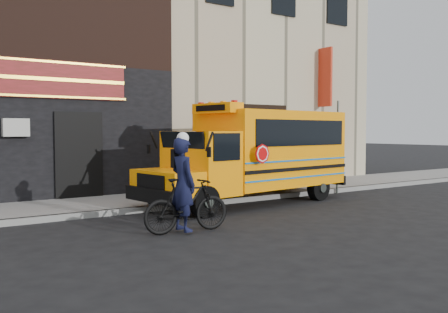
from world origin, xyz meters
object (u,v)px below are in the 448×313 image
school_bus (257,152)px  sign_pole (338,143)px  cyclist (183,187)px  bicycle (187,205)px

school_bus → sign_pole: (3.64, 0.14, 0.24)m
cyclist → school_bus: bearing=-59.7°
sign_pole → bicycle: bearing=-160.1°
bicycle → sign_pole: bearing=-65.3°
school_bus → cyclist: (-4.05, -2.62, -0.52)m
school_bus → bicycle: size_ratio=3.67×
sign_pole → bicycle: size_ratio=1.64×
sign_pole → bicycle: sign_pole is taller
sign_pole → bicycle: 8.16m
sign_pole → school_bus: bearing=-177.8°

